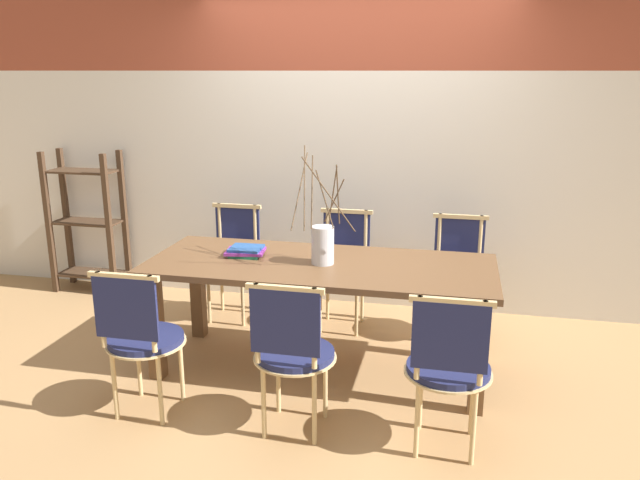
{
  "coord_description": "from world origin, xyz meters",
  "views": [
    {
      "loc": [
        0.82,
        -3.71,
        1.93
      ],
      "look_at": [
        0.0,
        0.0,
        0.89
      ],
      "focal_mm": 35.0,
      "sensor_mm": 36.0,
      "label": 1
    }
  ],
  "objects_px": {
    "vase_centerpiece": "(323,243)",
    "chair_near_center": "(448,364)",
    "dining_table": "(320,278)",
    "book_stack": "(246,251)",
    "shelving_rack": "(87,222)",
    "chair_far_center": "(458,272)"
  },
  "relations": [
    {
      "from": "dining_table",
      "to": "book_stack",
      "type": "xyz_separation_m",
      "value": [
        -0.52,
        0.06,
        0.13
      ]
    },
    {
      "from": "book_stack",
      "to": "shelving_rack",
      "type": "distance_m",
      "value": 2.12
    },
    {
      "from": "vase_centerpiece",
      "to": "chair_near_center",
      "type": "bearing_deg",
      "value": -42.75
    },
    {
      "from": "chair_far_center",
      "to": "dining_table",
      "type": "bearing_deg",
      "value": 41.44
    },
    {
      "from": "chair_far_center",
      "to": "book_stack",
      "type": "distance_m",
      "value": 1.58
    },
    {
      "from": "chair_near_center",
      "to": "vase_centerpiece",
      "type": "height_order",
      "value": "vase_centerpiece"
    },
    {
      "from": "book_stack",
      "to": "shelving_rack",
      "type": "relative_size",
      "value": 0.22
    },
    {
      "from": "dining_table",
      "to": "shelving_rack",
      "type": "bearing_deg",
      "value": 155.2
    },
    {
      "from": "chair_far_center",
      "to": "book_stack",
      "type": "bearing_deg",
      "value": 27.19
    },
    {
      "from": "shelving_rack",
      "to": "vase_centerpiece",
      "type": "bearing_deg",
      "value": -24.89
    },
    {
      "from": "book_stack",
      "to": "chair_near_center",
      "type": "bearing_deg",
      "value": -31.36
    },
    {
      "from": "chair_far_center",
      "to": "shelving_rack",
      "type": "distance_m",
      "value": 3.25
    },
    {
      "from": "dining_table",
      "to": "book_stack",
      "type": "height_order",
      "value": "book_stack"
    },
    {
      "from": "chair_near_center",
      "to": "chair_far_center",
      "type": "distance_m",
      "value": 1.54
    },
    {
      "from": "vase_centerpiece",
      "to": "shelving_rack",
      "type": "xyz_separation_m",
      "value": [
        -2.38,
        1.11,
        -0.25
      ]
    },
    {
      "from": "dining_table",
      "to": "vase_centerpiece",
      "type": "bearing_deg",
      "value": -35.1
    },
    {
      "from": "chair_near_center",
      "to": "vase_centerpiece",
      "type": "relative_size",
      "value": 1.22
    },
    {
      "from": "chair_far_center",
      "to": "shelving_rack",
      "type": "height_order",
      "value": "shelving_rack"
    },
    {
      "from": "shelving_rack",
      "to": "chair_near_center",
      "type": "bearing_deg",
      "value": -30.18
    },
    {
      "from": "dining_table",
      "to": "vase_centerpiece",
      "type": "relative_size",
      "value": 3.0
    },
    {
      "from": "chair_far_center",
      "to": "book_stack",
      "type": "xyz_separation_m",
      "value": [
        -1.39,
        -0.71,
        0.28
      ]
    },
    {
      "from": "chair_near_center",
      "to": "chair_far_center",
      "type": "relative_size",
      "value": 1.0
    }
  ]
}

